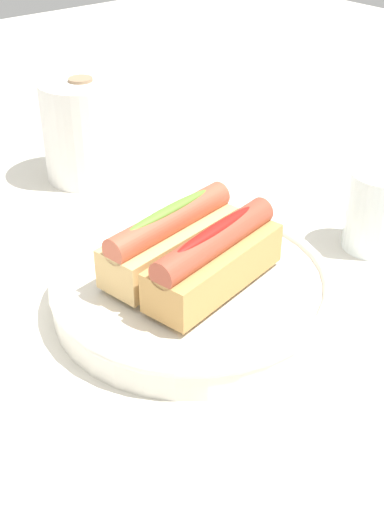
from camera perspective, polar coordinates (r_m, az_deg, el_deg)
name	(u,v)px	position (r m, az deg, el deg)	size (l,w,h in m)	color
ground_plane	(193,291)	(0.68, 0.09, -3.03)	(2.40, 2.40, 0.00)	silver
serving_bowl	(192,288)	(0.65, 0.00, -2.72)	(0.27, 0.27, 0.04)	silver
hotdog_front	(215,259)	(0.61, 1.96, -0.28)	(0.16, 0.08, 0.06)	tan
hotdog_back	(170,239)	(0.64, -1.87, 1.46)	(0.16, 0.07, 0.06)	#DBB270
water_glass	(377,213)	(0.76, 15.52, 3.54)	(0.07, 0.07, 0.09)	white
paper_towel_roll	(85,130)	(0.90, -9.13, 10.59)	(0.11, 0.11, 0.13)	white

